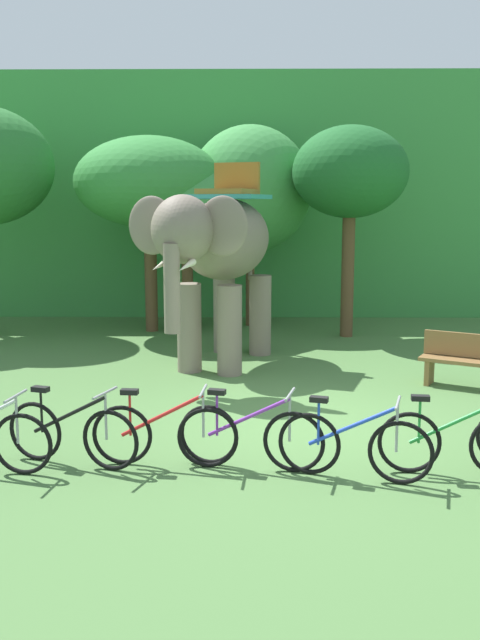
# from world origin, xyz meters

# --- Properties ---
(ground_plane) EXTENTS (80.00, 80.00, 0.00)m
(ground_plane) POSITION_xyz_m (0.00, 0.00, 0.00)
(ground_plane) COLOR #4C753D
(foliage_hedge) EXTENTS (36.00, 6.00, 6.38)m
(foliage_hedge) POSITION_xyz_m (0.00, 12.28, 3.19)
(foliage_hedge) COLOR #3D8E42
(foliage_hedge) RESTS_ON ground
(tree_center_left) EXTENTS (3.44, 3.44, 4.55)m
(tree_center_left) POSITION_xyz_m (-3.06, 7.23, 3.48)
(tree_center_left) COLOR brown
(tree_center_left) RESTS_ON ground
(tree_center_right) EXTENTS (2.91, 2.91, 3.94)m
(tree_center_right) POSITION_xyz_m (-2.20, 7.22, 2.87)
(tree_center_right) COLOR brown
(tree_center_right) RESTS_ON ground
(tree_right) EXTENTS (2.97, 2.97, 4.88)m
(tree_right) POSITION_xyz_m (-0.71, 8.03, 3.34)
(tree_right) COLOR brown
(tree_right) RESTS_ON ground
(tree_left) EXTENTS (2.57, 2.57, 4.71)m
(tree_left) POSITION_xyz_m (1.49, 6.60, 3.66)
(tree_left) COLOR brown
(tree_left) RESTS_ON ground
(elephant) EXTENTS (2.72, 4.23, 3.78)m
(elephant) POSITION_xyz_m (-1.27, 3.56, 2.20)
(elephant) COLOR gray
(elephant) RESTS_ON ground
(bike_black) EXTENTS (1.64, 0.68, 0.92)m
(bike_black) POSITION_xyz_m (-2.79, -1.49, 0.39)
(bike_black) COLOR black
(bike_black) RESTS_ON ground
(bike_red) EXTENTS (1.71, 0.52, 0.92)m
(bike_red) POSITION_xyz_m (-1.72, -1.50, 0.39)
(bike_red) COLOR black
(bike_red) RESTS_ON ground
(bike_purple) EXTENTS (1.67, 0.59, 0.92)m
(bike_purple) POSITION_xyz_m (-0.73, -1.56, 0.39)
(bike_purple) COLOR black
(bike_purple) RESTS_ON ground
(bike_blue) EXTENTS (1.66, 0.64, 0.92)m
(bike_blue) POSITION_xyz_m (0.40, -1.87, 0.39)
(bike_blue) COLOR black
(bike_blue) RESTS_ON ground
(bike_green) EXTENTS (1.71, 0.52, 0.92)m
(bike_green) POSITION_xyz_m (1.55, -1.74, 0.39)
(bike_green) COLOR black
(bike_green) RESTS_ON ground
(wooden_bench) EXTENTS (1.51, 1.09, 0.89)m
(wooden_bench) POSITION_xyz_m (2.85, 2.05, 0.48)
(wooden_bench) COLOR brown
(wooden_bench) RESTS_ON ground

